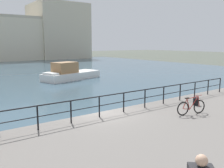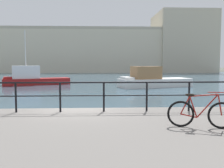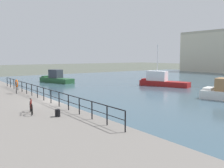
% 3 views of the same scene
% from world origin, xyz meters
% --- Properties ---
extents(ground_plane, '(240.00, 240.00, 0.00)m').
position_xyz_m(ground_plane, '(0.00, 0.00, 0.00)').
color(ground_plane, '#4C5147').
extents(water_basin, '(80.00, 60.00, 0.01)m').
position_xyz_m(water_basin, '(0.00, 30.20, 0.01)').
color(water_basin, '#385160').
rests_on(water_basin, ground_plane).
extents(harbor_building, '(63.15, 16.16, 16.44)m').
position_xyz_m(harbor_building, '(6.70, 61.90, 6.29)').
color(harbor_building, beige).
rests_on(harbor_building, ground_plane).
extents(moored_cabin_cruiser, '(8.31, 4.83, 2.24)m').
position_xyz_m(moored_cabin_cruiser, '(6.42, 17.24, 0.78)').
color(moored_cabin_cruiser, white).
rests_on(moored_cabin_cruiser, water_basin).
extents(moored_red_daysailer, '(7.80, 4.33, 6.35)m').
position_xyz_m(moored_red_daysailer, '(-7.22, 20.38, 0.83)').
color(moored_red_daysailer, maroon).
rests_on(moored_red_daysailer, water_basin).
extents(quay_railing, '(23.30, 0.07, 1.08)m').
position_xyz_m(quay_railing, '(-1.37, -0.75, 1.61)').
color(quay_railing, black).
rests_on(quay_railing, quay_promenade).
extents(parked_bicycle, '(1.74, 0.47, 0.98)m').
position_xyz_m(parked_bicycle, '(3.52, -3.13, 1.27)').
color(parked_bicycle, black).
rests_on(parked_bicycle, quay_promenade).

